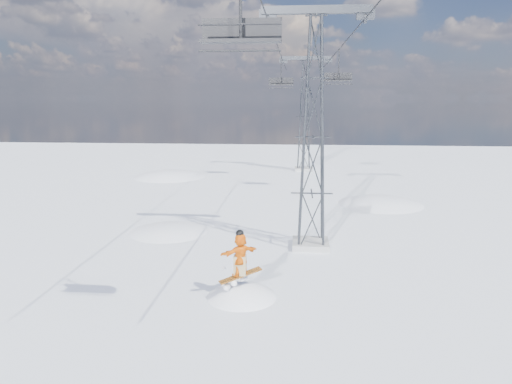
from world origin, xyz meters
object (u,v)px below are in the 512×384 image
lift_tower_far (304,117)px  snowboarder_jump (242,336)px  lift_chair_near (241,32)px  lift_tower_near (313,138)px

lift_tower_far → snowboarder_jump: (-2.75, -31.14, -7.11)m
snowboarder_jump → lift_chair_near: bearing=-82.7°
lift_tower_near → lift_chair_near: lift_tower_near is taller
lift_chair_near → lift_tower_far: bearing=86.4°
lift_tower_near → snowboarder_jump: bearing=-114.2°
snowboarder_jump → lift_chair_near: lift_chair_near is taller
lift_tower_near → lift_tower_far: same height
lift_tower_near → lift_chair_near: (-2.20, -10.45, 3.42)m
lift_tower_near → snowboarder_jump: 9.79m
lift_tower_far → lift_chair_near: 35.68m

